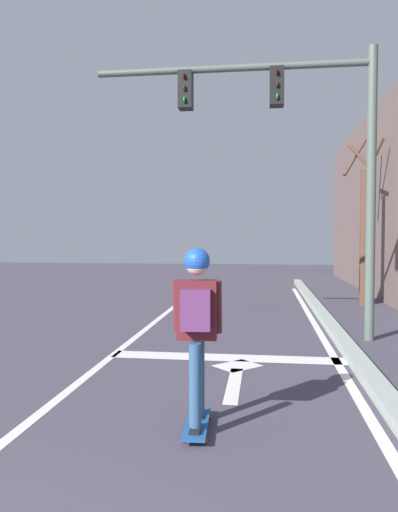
{
  "coord_description": "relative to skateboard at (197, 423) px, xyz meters",
  "views": [
    {
      "loc": [
        2.09,
        -0.56,
        1.77
      ],
      "look_at": [
        1.05,
        7.35,
        1.44
      ],
      "focal_mm": 34.19,
      "sensor_mm": 36.0,
      "label": 1
    }
  ],
  "objects": [
    {
      "name": "skateboard",
      "position": [
        0.0,
        0.0,
        0.0
      ],
      "size": [
        0.25,
        0.82,
        0.07
      ],
      "color": "#1D4D91",
      "rests_on": "ground"
    },
    {
      "name": "lane_line_center",
      "position": [
        -1.61,
        2.23,
        -0.06
      ],
      "size": [
        0.12,
        20.0,
        0.01
      ],
      "primitive_type": "cube",
      "color": "silver",
      "rests_on": "ground"
    },
    {
      "name": "stop_bar",
      "position": [
        0.08,
        2.68,
        -0.06
      ],
      "size": [
        3.38,
        0.4,
        0.01
      ],
      "primitive_type": "cube",
      "color": "silver",
      "rests_on": "ground"
    },
    {
      "name": "roadside_tree",
      "position": [
        3.14,
        8.49,
        1.88
      ],
      "size": [
        1.03,
        1.01,
        4.44
      ],
      "color": "#52362A",
      "rests_on": "ground"
    },
    {
      "name": "lane_arrow_head",
      "position": [
        0.25,
        2.25,
        -0.06
      ],
      "size": [
        0.71,
        0.71,
        0.01
      ],
      "primitive_type": "cube",
      "rotation": [
        0.0,
        0.0,
        0.79
      ],
      "color": "silver",
      "rests_on": "ground"
    },
    {
      "name": "traffic_signal_mast",
      "position": [
        1.08,
        4.18,
        3.5
      ],
      "size": [
        4.8,
        0.34,
        4.93
      ],
      "color": "#515E54",
      "rests_on": "ground"
    },
    {
      "name": "skater",
      "position": [
        0.0,
        -0.02,
        1.01
      ],
      "size": [
        0.44,
        0.6,
        1.59
      ],
      "color": "#2D4F78",
      "rests_on": "skateboard"
    },
    {
      "name": "curb_strip",
      "position": [
        1.87,
        2.23,
        0.01
      ],
      "size": [
        0.24,
        24.0,
        0.14
      ],
      "primitive_type": "cube",
      "color": "#9AA59B",
      "rests_on": "ground"
    },
    {
      "name": "lane_arrow_stem",
      "position": [
        0.25,
        1.4,
        -0.06
      ],
      "size": [
        0.16,
        1.4,
        0.01
      ],
      "primitive_type": "cube",
      "color": "silver",
      "rests_on": "ground"
    },
    {
      "name": "lane_line_curbside",
      "position": [
        1.62,
        2.23,
        -0.06
      ],
      "size": [
        0.12,
        20.0,
        0.01
      ],
      "primitive_type": "cube",
      "color": "silver",
      "rests_on": "ground"
    }
  ]
}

